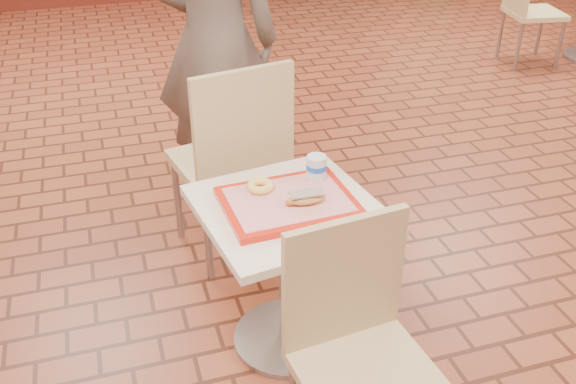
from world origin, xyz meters
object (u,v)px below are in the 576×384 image
object	(u,v)px
serving_tray	(288,203)
chair_second_left	(528,4)
main_table	(288,254)
long_john_donut	(305,198)
chair_main_back	(234,154)
paper_cup	(316,167)
chair_main_front	(358,343)
customer	(215,41)
ring_donut	(260,186)

from	to	relation	value
serving_tray	chair_second_left	xyz separation A→B (m)	(2.94, 2.68, -0.17)
main_table	long_john_donut	world-z (taller)	long_john_donut
main_table	chair_main_back	distance (m)	0.67
chair_second_left	paper_cup	bearing A→B (deg)	142.30
chair_main_front	customer	distance (m)	1.89
chair_main_front	chair_second_left	world-z (taller)	chair_second_left
chair_main_front	ring_donut	size ratio (longest dim) A/B	8.77
main_table	ring_donut	bearing A→B (deg)	129.54
chair_main_back	ring_donut	xyz separation A→B (m)	(-0.02, -0.56, 0.15)
ring_donut	customer	bearing A→B (deg)	86.21
long_john_donut	chair_second_left	xyz separation A→B (m)	(2.89, 2.72, -0.21)
long_john_donut	ring_donut	bearing A→B (deg)	133.03
long_john_donut	paper_cup	bearing A→B (deg)	58.21
ring_donut	paper_cup	bearing A→B (deg)	3.82
serving_tray	ring_donut	size ratio (longest dim) A/B	4.66
serving_tray	long_john_donut	xyz separation A→B (m)	(0.05, -0.04, 0.04)
customer	main_table	bearing A→B (deg)	107.01
ring_donut	serving_tray	bearing A→B (deg)	-50.46
customer	long_john_donut	size ratio (longest dim) A/B	12.06
ring_donut	long_john_donut	distance (m)	0.19
ring_donut	main_table	bearing A→B (deg)	-50.46
customer	serving_tray	xyz separation A→B (m)	(0.00, -1.27, -0.22)
chair_second_left	serving_tray	bearing A→B (deg)	142.03
serving_tray	paper_cup	xyz separation A→B (m)	(0.15, 0.11, 0.07)
ring_donut	chair_second_left	size ratio (longest dim) A/B	0.11
chair_main_back	ring_donut	world-z (taller)	chair_main_back
main_table	chair_main_back	world-z (taller)	chair_main_back
ring_donut	chair_second_left	distance (m)	3.98
chair_main_front	main_table	bearing A→B (deg)	88.91
main_table	customer	xyz separation A→B (m)	(-0.00, 1.27, 0.46)
paper_cup	chair_second_left	xyz separation A→B (m)	(2.80, 2.57, -0.23)
serving_tray	customer	bearing A→B (deg)	90.10
main_table	long_john_donut	bearing A→B (deg)	-40.59
main_table	chair_second_left	xyz separation A→B (m)	(2.94, 2.68, 0.06)
long_john_donut	paper_cup	size ratio (longest dim) A/B	1.54
chair_main_back	chair_second_left	world-z (taller)	chair_main_back
main_table	serving_tray	world-z (taller)	serving_tray
main_table	customer	bearing A→B (deg)	90.10
customer	ring_donut	bearing A→B (deg)	103.12
chair_main_front	customer	bearing A→B (deg)	85.48
long_john_donut	chair_second_left	world-z (taller)	chair_second_left
ring_donut	chair_second_left	bearing A→B (deg)	40.48
chair_main_front	chair_main_back	xyz separation A→B (m)	(-0.11, 1.23, 0.07)
main_table	chair_main_back	size ratio (longest dim) A/B	0.66
main_table	chair_main_back	bearing A→B (deg)	94.95
chair_main_front	serving_tray	size ratio (longest dim) A/B	1.88
serving_tray	ring_donut	world-z (taller)	ring_donut
chair_main_back	long_john_donut	size ratio (longest dim) A/B	6.75
customer	chair_second_left	size ratio (longest dim) A/B	1.97
chair_main_back	customer	size ratio (longest dim) A/B	0.56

